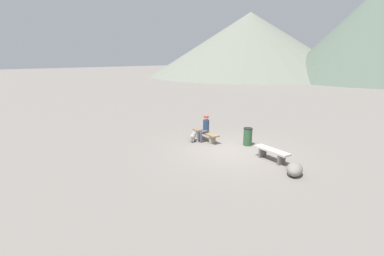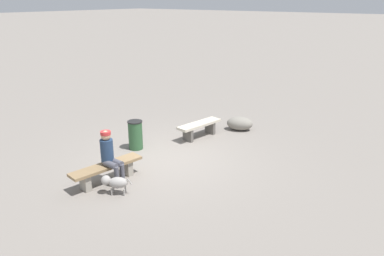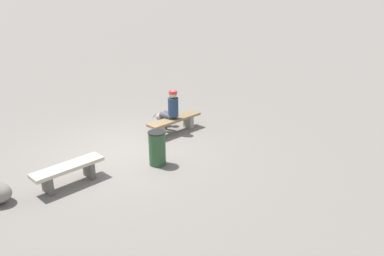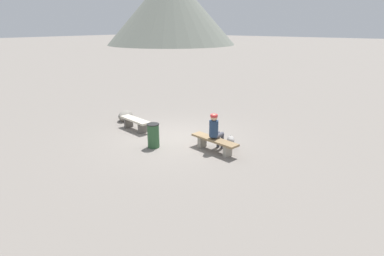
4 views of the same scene
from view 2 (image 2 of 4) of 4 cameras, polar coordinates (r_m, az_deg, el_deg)
name	(u,v)px [view 2 (image 2 of 4)]	position (r m, az deg, el deg)	size (l,w,h in m)	color
ground	(167,160)	(10.24, -3.85, -4.93)	(210.00, 210.00, 0.06)	gray
bench_left	(199,127)	(11.67, 1.14, 0.20)	(1.62, 0.65, 0.47)	#605B56
bench_right	(107,170)	(9.10, -12.90, -6.20)	(1.84, 0.67, 0.45)	gray
seated_person	(110,154)	(8.88, -12.49, -3.84)	(0.33, 0.61, 1.28)	navy
dog	(115,182)	(8.54, -11.71, -8.11)	(0.48, 0.61, 0.44)	gray
trash_bin	(135,135)	(10.87, -8.64, -1.06)	(0.43, 0.43, 0.84)	#2D5633
boulder	(240,123)	(12.45, 7.31, 0.69)	(0.86, 0.55, 0.45)	gray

